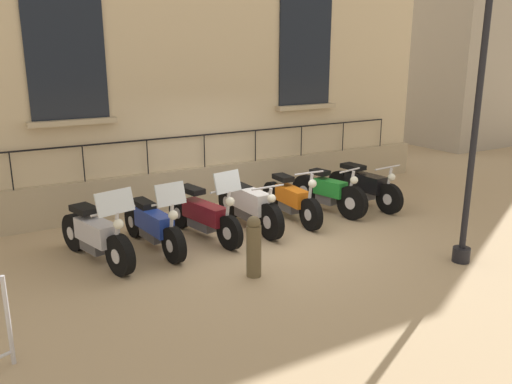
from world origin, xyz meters
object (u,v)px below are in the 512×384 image
(motorcycle_blue, at_px, (154,226))
(motorcycle_white, at_px, (249,206))
(motorcycle_orange, at_px, (291,200))
(motorcycle_maroon, at_px, (204,215))
(bollard, at_px, (254,246))
(motorcycle_silver, at_px, (97,237))
(motorcycle_green, at_px, (329,193))
(lamppost, at_px, (480,88))
(motorcycle_black, at_px, (364,186))

(motorcycle_blue, relative_size, motorcycle_white, 0.96)
(motorcycle_white, bearing_deg, motorcycle_orange, 90.83)
(motorcycle_maroon, distance_m, bollard, 1.88)
(motorcycle_maroon, relative_size, motorcycle_orange, 1.02)
(motorcycle_white, bearing_deg, bollard, -27.79)
(motorcycle_silver, bearing_deg, motorcycle_blue, 95.27)
(motorcycle_green, height_order, lamppost, lamppost)
(motorcycle_white, bearing_deg, motorcycle_blue, -86.05)
(bollard, bearing_deg, motorcycle_black, 116.79)
(motorcycle_white, xyz_separation_m, motorcycle_black, (-0.03, 2.91, -0.01))
(motorcycle_white, bearing_deg, motorcycle_green, 90.52)
(motorcycle_blue, bearing_deg, motorcycle_maroon, 92.97)
(lamppost, xyz_separation_m, bollard, (-1.23, -3.20, -2.31))
(motorcycle_green, bearing_deg, lamppost, 4.07)
(motorcycle_black, xyz_separation_m, lamppost, (3.22, -0.75, 2.35))
(motorcycle_blue, height_order, motorcycle_black, motorcycle_blue)
(lamppost, bearing_deg, motorcycle_green, -175.93)
(motorcycle_green, bearing_deg, motorcycle_maroon, -87.99)
(motorcycle_maroon, xyz_separation_m, motorcycle_black, (-0.11, 3.90, 0.00))
(motorcycle_orange, bearing_deg, motorcycle_maroon, -87.11)
(motorcycle_blue, distance_m, bollard, 2.05)
(motorcycle_silver, bearing_deg, bollard, 47.86)
(motorcycle_silver, height_order, motorcycle_maroon, motorcycle_maroon)
(motorcycle_silver, bearing_deg, motorcycle_white, 94.39)
(motorcycle_blue, relative_size, motorcycle_black, 1.00)
(motorcycle_white, distance_m, motorcycle_orange, 0.98)
(motorcycle_silver, distance_m, motorcycle_blue, 0.99)
(motorcycle_orange, xyz_separation_m, motorcycle_black, (-0.01, 1.93, 0.03))
(motorcycle_green, relative_size, lamppost, 0.39)
(motorcycle_white, relative_size, motorcycle_green, 1.12)
(motorcycle_black, xyz_separation_m, bollard, (1.99, -3.94, 0.04))
(motorcycle_maroon, height_order, lamppost, lamppost)
(motorcycle_blue, relative_size, motorcycle_green, 1.08)
(lamppost, bearing_deg, motorcycle_silver, -120.08)
(motorcycle_blue, xyz_separation_m, motorcycle_white, (-0.14, 1.97, 0.03))
(motorcycle_maroon, xyz_separation_m, motorcycle_white, (-0.09, 0.99, 0.01))
(motorcycle_maroon, relative_size, lamppost, 0.43)
(motorcycle_white, height_order, motorcycle_black, motorcycle_black)
(motorcycle_blue, bearing_deg, motorcycle_white, 93.95)
(motorcycle_green, height_order, bollard, motorcycle_green)
(motorcycle_green, distance_m, motorcycle_black, 0.98)
(motorcycle_maroon, height_order, motorcycle_green, motorcycle_maroon)
(motorcycle_silver, height_order, motorcycle_blue, motorcycle_silver)
(motorcycle_black, bearing_deg, motorcycle_silver, -87.51)
(motorcycle_orange, height_order, motorcycle_black, motorcycle_orange)
(motorcycle_green, xyz_separation_m, bollard, (1.98, -2.97, 0.06))
(motorcycle_blue, bearing_deg, motorcycle_orange, 92.92)
(motorcycle_black, distance_m, lamppost, 4.05)
(motorcycle_silver, xyz_separation_m, motorcycle_green, (-0.24, 4.89, -0.01))
(motorcycle_orange, height_order, motorcycle_green, motorcycle_orange)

